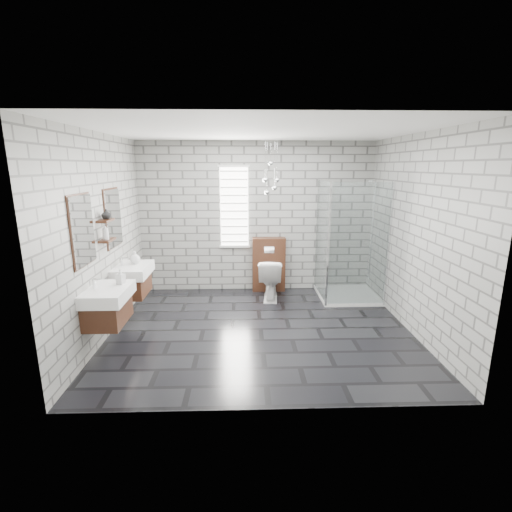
{
  "coord_description": "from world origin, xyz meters",
  "views": [
    {
      "loc": [
        -0.23,
        -4.89,
        2.27
      ],
      "look_at": [
        -0.06,
        0.35,
        0.99
      ],
      "focal_mm": 26.0,
      "sensor_mm": 36.0,
      "label": 1
    }
  ],
  "objects_px": {
    "vanity_left": "(105,295)",
    "toilet": "(270,279)",
    "vanity_right": "(130,272)",
    "shower_enclosure": "(345,271)",
    "cistern_panel": "(269,264)"
  },
  "relations": [
    {
      "from": "shower_enclosure",
      "to": "toilet",
      "type": "relative_size",
      "value": 2.85
    },
    {
      "from": "vanity_right",
      "to": "shower_enclosure",
      "type": "relative_size",
      "value": 0.77
    },
    {
      "from": "vanity_right",
      "to": "toilet",
      "type": "xyz_separation_m",
      "value": [
        2.13,
        0.87,
        -0.4
      ]
    },
    {
      "from": "vanity_right",
      "to": "shower_enclosure",
      "type": "distance_m",
      "value": 3.51
    },
    {
      "from": "shower_enclosure",
      "to": "cistern_panel",
      "type": "bearing_deg",
      "value": 157.96
    },
    {
      "from": "cistern_panel",
      "to": "shower_enclosure",
      "type": "relative_size",
      "value": 0.49
    },
    {
      "from": "vanity_left",
      "to": "shower_enclosure",
      "type": "relative_size",
      "value": 0.77
    },
    {
      "from": "toilet",
      "to": "vanity_left",
      "type": "bearing_deg",
      "value": 47.06
    },
    {
      "from": "shower_enclosure",
      "to": "toilet",
      "type": "bearing_deg",
      "value": 176.17
    },
    {
      "from": "vanity_left",
      "to": "cistern_panel",
      "type": "bearing_deg",
      "value": 47.55
    },
    {
      "from": "vanity_right",
      "to": "shower_enclosure",
      "type": "height_order",
      "value": "shower_enclosure"
    },
    {
      "from": "vanity_left",
      "to": "toilet",
      "type": "xyz_separation_m",
      "value": [
        2.13,
        1.9,
        -0.4
      ]
    },
    {
      "from": "cistern_panel",
      "to": "toilet",
      "type": "distance_m",
      "value": 0.45
    },
    {
      "from": "cistern_panel",
      "to": "toilet",
      "type": "height_order",
      "value": "cistern_panel"
    },
    {
      "from": "vanity_right",
      "to": "cistern_panel",
      "type": "bearing_deg",
      "value": 31.33
    }
  ]
}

